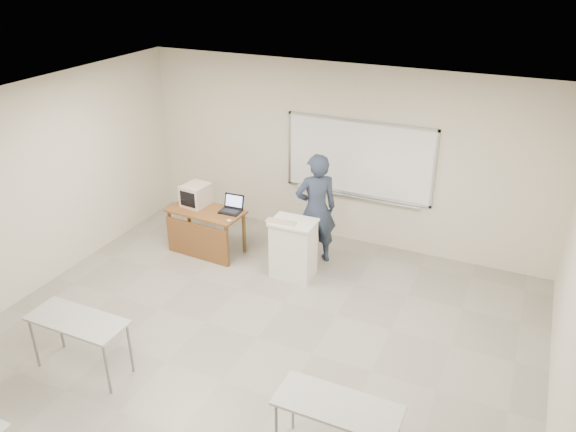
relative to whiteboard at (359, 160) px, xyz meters
The scene contains 10 objects.
floor 4.25m from the whiteboard, 94.32° to the right, with size 7.00×8.00×0.01m, color gray.
whiteboard is the anchor object (origin of this frame).
student_desks 5.39m from the whiteboard, 93.23° to the right, with size 4.40×2.20×0.73m.
instructor_desk 2.74m from the whiteboard, 144.90° to the right, with size 1.24×0.62×0.75m.
podium 1.85m from the whiteboard, 108.81° to the right, with size 0.66×0.49×0.93m.
crt_monitor 2.72m from the whiteboard, 152.13° to the right, with size 0.39×0.44×0.37m.
laptop 2.19m from the whiteboard, 144.52° to the right, with size 0.34×0.31×0.25m.
mouse 2.32m from the whiteboard, 134.67° to the right, with size 0.09×0.06×0.03m, color #B3B6BD.
keyboard 1.80m from the whiteboard, 112.26° to the right, with size 0.44×0.15×0.02m, color #BCAA9A.
presenter 1.13m from the whiteboard, 112.09° to the right, with size 0.66×0.44×1.82m, color black.
Camera 1 is at (2.82, -4.30, 4.62)m, focal length 35.00 mm.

